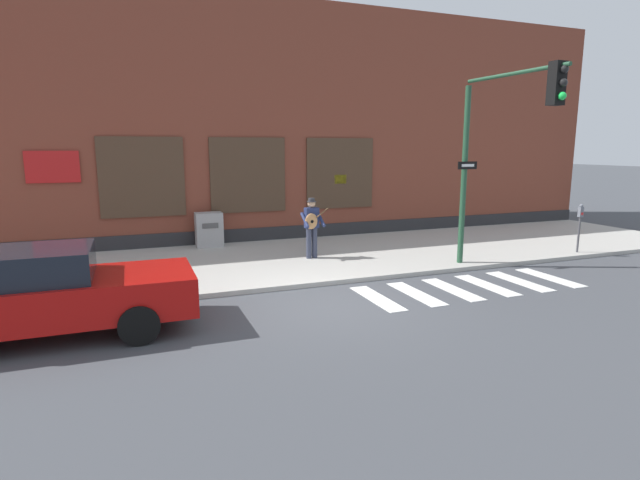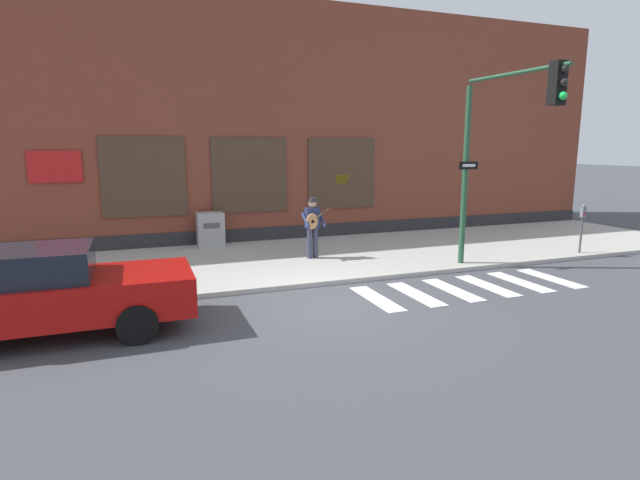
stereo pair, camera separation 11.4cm
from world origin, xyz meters
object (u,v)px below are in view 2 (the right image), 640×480
busker (312,224)px  red_car (48,292)px  traffic_light (501,135)px  parking_meter (582,221)px  utility_box (211,229)px

busker → red_car: bearing=-148.7°
traffic_light → parking_meter: (4.02, 1.05, -2.40)m
busker → traffic_light: (3.61, -3.13, 2.39)m
utility_box → busker: bearing=-48.6°
red_car → parking_meter: size_ratio=3.21×
red_car → parking_meter: bearing=6.7°
red_car → utility_box: red_car is taller
traffic_light → parking_meter: bearing=14.6°
traffic_light → utility_box: size_ratio=4.47×
red_car → traffic_light: bearing=3.3°
traffic_light → utility_box: 8.86m
traffic_light → utility_box: (-6.02, 5.86, -2.81)m
busker → utility_box: busker is taller
busker → traffic_light: traffic_light is taller
red_car → traffic_light: 10.05m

